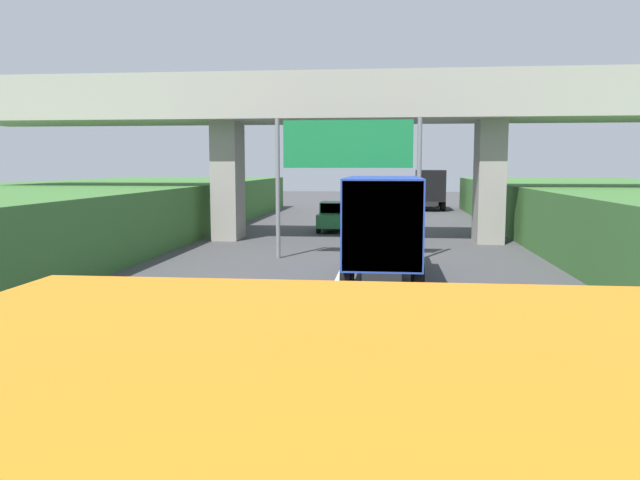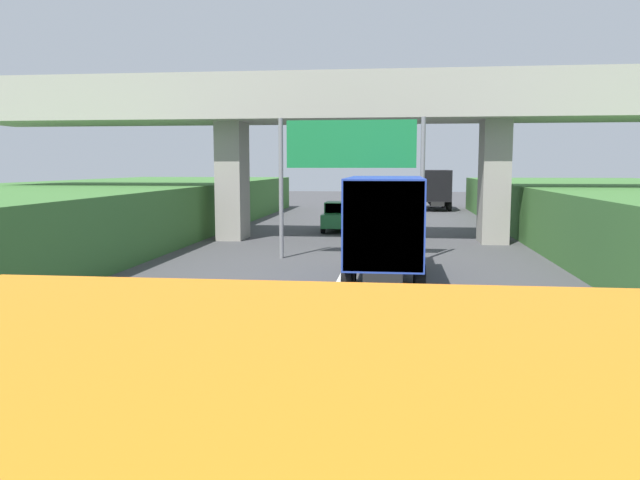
{
  "view_description": "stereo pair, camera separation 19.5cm",
  "coord_description": "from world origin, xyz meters",
  "px_view_note": "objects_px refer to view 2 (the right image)",
  "views": [
    {
      "loc": [
        1.63,
        5.49,
        3.79
      ],
      "look_at": [
        0.0,
        20.65,
        2.0
      ],
      "focal_mm": 35.48,
      "sensor_mm": 36.0,
      "label": 1
    },
    {
      "loc": [
        1.83,
        5.51,
        3.79
      ],
      "look_at": [
        0.0,
        20.65,
        2.0
      ],
      "focal_mm": 35.48,
      "sensor_mm": 36.0,
      "label": 2
    }
  ],
  "objects_px": {
    "overhead_highway_sign": "(351,154)",
    "truck_blue": "(385,223)",
    "car_green": "(339,217)",
    "car_white": "(380,386)",
    "truck_black": "(435,187)"
  },
  "relations": [
    {
      "from": "overhead_highway_sign",
      "to": "truck_blue",
      "type": "height_order",
      "value": "overhead_highway_sign"
    },
    {
      "from": "truck_blue",
      "to": "car_green",
      "type": "distance_m",
      "value": 16.23
    },
    {
      "from": "overhead_highway_sign",
      "to": "car_green",
      "type": "distance_m",
      "value": 11.72
    },
    {
      "from": "car_white",
      "to": "truck_blue",
      "type": "bearing_deg",
      "value": 90.72
    },
    {
      "from": "overhead_highway_sign",
      "to": "truck_blue",
      "type": "distance_m",
      "value": 5.54
    },
    {
      "from": "overhead_highway_sign",
      "to": "car_green",
      "type": "height_order",
      "value": "overhead_highway_sign"
    },
    {
      "from": "truck_blue",
      "to": "truck_black",
      "type": "bearing_deg",
      "value": 83.99
    },
    {
      "from": "overhead_highway_sign",
      "to": "car_green",
      "type": "relative_size",
      "value": 1.43
    },
    {
      "from": "overhead_highway_sign",
      "to": "car_green",
      "type": "bearing_deg",
      "value": 97.43
    },
    {
      "from": "overhead_highway_sign",
      "to": "truck_black",
      "type": "relative_size",
      "value": 0.81
    },
    {
      "from": "truck_blue",
      "to": "car_green",
      "type": "height_order",
      "value": "truck_blue"
    },
    {
      "from": "overhead_highway_sign",
      "to": "truck_black",
      "type": "bearing_deg",
      "value": 80.33
    },
    {
      "from": "truck_black",
      "to": "car_green",
      "type": "relative_size",
      "value": 1.78
    },
    {
      "from": "car_green",
      "to": "car_white",
      "type": "xyz_separation_m",
      "value": [
        3.09,
        -28.39,
        0.0
      ]
    },
    {
      "from": "truck_blue",
      "to": "car_green",
      "type": "relative_size",
      "value": 1.78
    }
  ]
}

